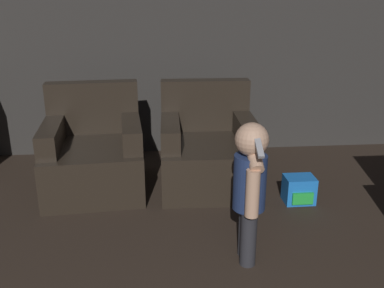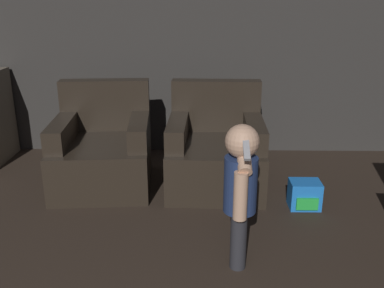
% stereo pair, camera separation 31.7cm
% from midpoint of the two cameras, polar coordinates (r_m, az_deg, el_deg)
% --- Properties ---
extents(wall_back, '(8.40, 0.05, 2.60)m').
position_cam_midpoint_polar(wall_back, '(4.59, -5.54, 14.66)').
color(wall_back, '#33302D').
rests_on(wall_back, ground_plane).
extents(armchair_left, '(0.90, 0.98, 0.91)m').
position_cam_midpoint_polar(armchair_left, '(3.95, -15.18, -1.37)').
color(armchair_left, black).
rests_on(armchair_left, ground_plane).
extents(armchair_right, '(0.86, 0.94, 0.91)m').
position_cam_midpoint_polar(armchair_right, '(3.90, -0.22, -0.96)').
color(armchair_right, black).
rests_on(armchair_right, ground_plane).
extents(person_toddler, '(0.21, 0.36, 0.94)m').
position_cam_midpoint_polar(person_toddler, '(2.66, 4.37, -5.25)').
color(person_toddler, '#28282D').
rests_on(person_toddler, ground_plane).
extents(toy_backpack, '(0.25, 0.21, 0.23)m').
position_cam_midpoint_polar(toy_backpack, '(3.68, 11.71, -6.04)').
color(toy_backpack, blue).
rests_on(toy_backpack, ground_plane).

